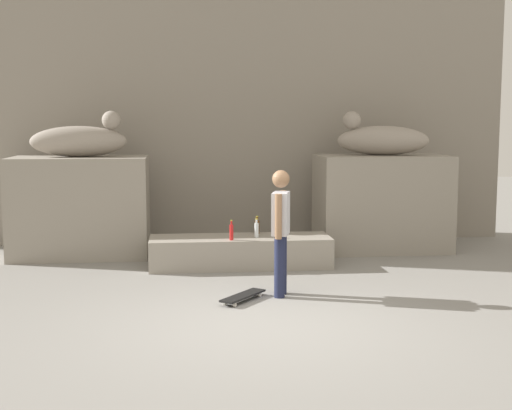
% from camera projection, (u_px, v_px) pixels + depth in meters
% --- Properties ---
extents(ground_plane, '(40.00, 40.00, 0.00)m').
position_uv_depth(ground_plane, '(263.00, 323.00, 8.08)').
color(ground_plane, gray).
extents(facade_wall, '(10.64, 0.60, 6.26)m').
position_uv_depth(facade_wall, '(228.00, 77.00, 13.45)').
color(facade_wall, gray).
rests_on(facade_wall, ground_plane).
extents(pedestal_left, '(2.29, 1.32, 1.70)m').
position_uv_depth(pedestal_left, '(81.00, 207.00, 12.02)').
color(pedestal_left, gray).
rests_on(pedestal_left, ground_plane).
extents(pedestal_right, '(2.29, 1.32, 1.70)m').
position_uv_depth(pedestal_right, '(382.00, 203.00, 12.58)').
color(pedestal_right, gray).
rests_on(pedestal_right, ground_plane).
extents(statue_reclining_left, '(1.64, 0.70, 0.78)m').
position_uv_depth(statue_reclining_left, '(81.00, 140.00, 11.90)').
color(statue_reclining_left, '#9D9286').
rests_on(statue_reclining_left, pedestal_left).
extents(statue_reclining_right, '(1.69, 0.92, 0.78)m').
position_uv_depth(statue_reclining_right, '(381.00, 139.00, 12.45)').
color(statue_reclining_right, '#9D9286').
rests_on(statue_reclining_right, pedestal_right).
extents(ledge_block, '(2.86, 0.87, 0.48)m').
position_uv_depth(ledge_block, '(240.00, 252.00, 11.19)').
color(ledge_block, gray).
rests_on(ledge_block, ground_plane).
extents(skater, '(0.29, 0.52, 1.67)m').
position_uv_depth(skater, '(281.00, 227.00, 9.24)').
color(skater, '#1E233F').
rests_on(skater, ground_plane).
extents(skateboard, '(0.65, 0.75, 0.08)m').
position_uv_depth(skateboard, '(243.00, 296.00, 9.07)').
color(skateboard, black).
rests_on(skateboard, ground_plane).
extents(bottle_red, '(0.06, 0.06, 0.31)m').
position_uv_depth(bottle_red, '(231.00, 232.00, 10.84)').
color(bottle_red, red).
rests_on(bottle_red, ledge_block).
extents(bottle_clear, '(0.07, 0.07, 0.30)m').
position_uv_depth(bottle_clear, '(257.00, 230.00, 11.11)').
color(bottle_clear, silver).
rests_on(bottle_clear, ledge_block).
extents(bottle_brown, '(0.08, 0.08, 0.29)m').
position_uv_depth(bottle_brown, '(257.00, 226.00, 11.48)').
color(bottle_brown, '#593314').
rests_on(bottle_brown, ledge_block).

